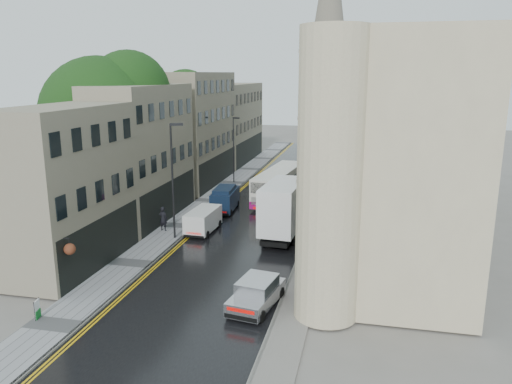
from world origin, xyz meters
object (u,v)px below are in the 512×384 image
at_px(white_lorry, 264,214).
at_px(silver_hatchback, 230,302).
at_px(cream_bus, 259,190).
at_px(navy_van, 212,202).
at_px(pedestrian, 163,219).
at_px(lamp_post_far, 234,150).
at_px(tree_near, 102,137).
at_px(estate_sign, 37,309).
at_px(white_van, 186,225).
at_px(lamp_post_near, 173,182).
at_px(tree_far, 168,129).

bearing_deg(white_lorry, silver_hatchback, -83.51).
bearing_deg(cream_bus, navy_van, -124.07).
distance_m(pedestrian, lamp_post_far, 18.51).
distance_m(tree_near, silver_hatchback, 21.60).
height_order(lamp_post_far, estate_sign, lamp_post_far).
xyz_separation_m(silver_hatchback, lamp_post_far, (-8.06, 30.50, 2.91)).
bearing_deg(white_van, white_lorry, 1.94).
distance_m(silver_hatchback, lamp_post_near, 13.46).
bearing_deg(tree_near, silver_hatchback, -44.47).
xyz_separation_m(silver_hatchback, lamp_post_near, (-7.27, 10.77, 3.53)).
bearing_deg(white_van, tree_far, 118.36).
relative_size(tree_far, white_van, 3.08).
relative_size(silver_hatchback, lamp_post_near, 0.50).
relative_size(tree_near, white_lorry, 1.71).
bearing_deg(estate_sign, lamp_post_near, 69.43).
bearing_deg(white_lorry, estate_sign, -118.39).
height_order(navy_van, pedestrian, navy_van).
height_order(pedestrian, lamp_post_far, lamp_post_far).
height_order(silver_hatchback, white_van, white_van).
xyz_separation_m(tree_far, cream_bus, (11.25, -6.04, -4.74)).
bearing_deg(tree_far, silver_hatchback, -62.24).
relative_size(tree_near, cream_bus, 1.29).
xyz_separation_m(cream_bus, silver_hatchback, (3.23, -21.46, -0.68)).
distance_m(tree_near, pedestrian, 8.72).
bearing_deg(silver_hatchback, white_van, 129.21).
distance_m(tree_near, cream_bus, 14.55).
relative_size(navy_van, lamp_post_near, 0.53).
xyz_separation_m(tree_near, white_van, (8.20, -3.06, -6.01)).
distance_m(silver_hatchback, white_van, 13.20).
bearing_deg(navy_van, cream_bus, 46.53).
xyz_separation_m(cream_bus, white_van, (-3.35, -10.02, -0.55)).
distance_m(white_lorry, lamp_post_far, 20.54).
bearing_deg(tree_far, tree_near, -91.32).
bearing_deg(cream_bus, white_lorry, -69.52).
xyz_separation_m(tree_near, navy_van, (8.27, 3.03, -5.79)).
height_order(tree_far, lamp_post_near, tree_far).
bearing_deg(navy_van, pedestrian, -116.35).
distance_m(cream_bus, white_van, 10.58).
bearing_deg(cream_bus, lamp_post_far, 123.97).
xyz_separation_m(navy_van, lamp_post_near, (-0.76, -6.77, 3.18)).
bearing_deg(cream_bus, tree_far, 157.61).
relative_size(white_van, lamp_post_near, 0.48).
xyz_separation_m(tree_far, white_lorry, (13.87, -16.09, -4.08)).
relative_size(pedestrian, lamp_post_far, 0.27).
xyz_separation_m(cream_bus, pedestrian, (-5.53, -9.27, -0.41)).
relative_size(white_van, estate_sign, 4.26).
bearing_deg(tree_near, navy_van, 20.15).
xyz_separation_m(tree_near, tree_far, (0.30, 13.00, -0.72)).
distance_m(cream_bus, white_lorry, 10.40).
bearing_deg(pedestrian, navy_van, -103.62).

